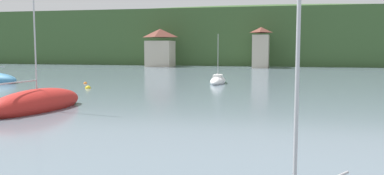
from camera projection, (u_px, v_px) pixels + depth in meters
name	position (u px, v px, depth m)	size (l,w,h in m)	color
wooded_hillside	(262.00, 42.00, 116.33)	(352.00, 45.54, 23.81)	#38562D
shore_building_west	(160.00, 48.00, 90.95)	(5.84, 5.50, 8.26)	#BCB29E
shore_building_westcentral	(261.00, 48.00, 86.41)	(3.42, 6.13, 8.42)	#BCB29E
sailboat_mid_2	(37.00, 103.00, 28.50)	(3.86, 8.79, 10.45)	red
sailboat_far_3	(218.00, 81.00, 49.29)	(1.72, 5.45, 6.17)	white
mooring_buoy_near	(85.00, 84.00, 49.19)	(0.42, 0.42, 0.42)	orange
mooring_buoy_mid	(88.00, 88.00, 43.44)	(0.59, 0.59, 0.59)	yellow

